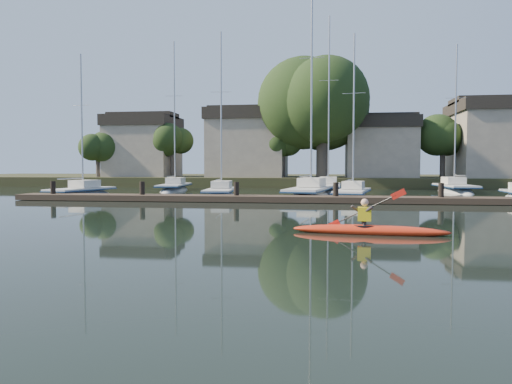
# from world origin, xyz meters

# --- Properties ---
(ground) EXTENTS (160.00, 160.00, 0.00)m
(ground) POSITION_xyz_m (0.00, 0.00, 0.00)
(ground) COLOR black
(ground) RESTS_ON ground
(kayak) EXTENTS (4.98, 1.30, 1.58)m
(kayak) POSITION_xyz_m (3.80, 0.29, 0.19)
(kayak) COLOR #DA4A10
(kayak) RESTS_ON ground
(dock) EXTENTS (34.00, 2.00, 1.80)m
(dock) POSITION_xyz_m (0.00, 14.00, 0.20)
(dock) COLOR #413325
(dock) RESTS_ON ground
(sailboat_0) EXTENTS (3.19, 7.43, 11.42)m
(sailboat_0) POSITION_xyz_m (-15.05, 17.82, -0.19)
(sailboat_0) COLOR silver
(sailboat_0) RESTS_ON ground
(sailboat_1) EXTENTS (2.61, 7.98, 12.82)m
(sailboat_1) POSITION_xyz_m (-4.98, 18.79, -0.17)
(sailboat_1) COLOR silver
(sailboat_1) RESTS_ON ground
(sailboat_2) EXTENTS (3.85, 10.28, 16.63)m
(sailboat_2) POSITION_xyz_m (1.33, 19.01, -0.21)
(sailboat_2) COLOR silver
(sailboat_2) RESTS_ON ground
(sailboat_3) EXTENTS (3.23, 7.83, 12.26)m
(sailboat_3) POSITION_xyz_m (4.19, 18.20, -0.18)
(sailboat_3) COLOR silver
(sailboat_3) RESTS_ON ground
(sailboat_5) EXTENTS (2.89, 8.79, 14.28)m
(sailboat_5) POSITION_xyz_m (-10.78, 26.41, -0.18)
(sailboat_5) COLOR silver
(sailboat_5) RESTS_ON ground
(sailboat_6) EXTENTS (2.45, 10.29, 16.26)m
(sailboat_6) POSITION_xyz_m (2.59, 27.32, -0.19)
(sailboat_6) COLOR silver
(sailboat_6) RESTS_ON ground
(sailboat_7) EXTENTS (2.43, 8.42, 13.49)m
(sailboat_7) POSITION_xyz_m (12.95, 27.09, -0.20)
(sailboat_7) COLOR silver
(sailboat_7) RESTS_ON ground
(shore) EXTENTS (90.00, 25.25, 12.75)m
(shore) POSITION_xyz_m (1.61, 40.29, 3.23)
(shore) COLOR #31381C
(shore) RESTS_ON ground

